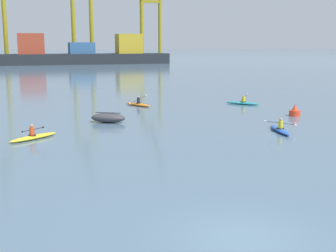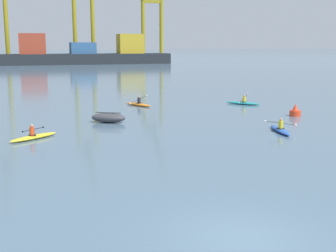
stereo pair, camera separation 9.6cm
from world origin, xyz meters
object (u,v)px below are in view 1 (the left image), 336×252
gantry_crane_east_mid (82,1)px  kayak_orange (138,104)px  gantry_crane_east (151,10)px  capsized_dinghy (108,118)px  kayak_yellow (33,137)px  kayak_blue (280,129)px  kayak_teal (243,103)px  channel_buoy (295,111)px  container_barge (82,54)px

gantry_crane_east_mid → kayak_orange: gantry_crane_east_mid is taller
gantry_crane_east_mid → gantry_crane_east: 22.95m
capsized_dinghy → kayak_yellow: bearing=-140.8°
kayak_yellow → kayak_blue: (15.62, -2.62, 0.00)m
kayak_blue → gantry_crane_east_mid: bearing=89.3°
kayak_yellow → kayak_teal: 22.03m
gantry_crane_east → gantry_crane_east_mid: bearing=-168.3°
gantry_crane_east_mid → kayak_blue: gantry_crane_east_mid is taller
capsized_dinghy → kayak_orange: 9.08m
gantry_crane_east_mid → capsized_dinghy: size_ratio=13.12×
channel_buoy → kayak_teal: 7.48m
capsized_dinghy → gantry_crane_east: bearing=72.6°
gantry_crane_east_mid → channel_buoy: gantry_crane_east_mid is taller
container_barge → kayak_orange: size_ratio=14.78×
gantry_crane_east → kayak_blue: bearing=-101.6°
kayak_blue → kayak_teal: bearing=73.3°
kayak_yellow → gantry_crane_east_mid: bearing=81.1°
gantry_crane_east → kayak_blue: 118.48m
gantry_crane_east_mid → kayak_orange: 97.18m
kayak_blue → kayak_teal: 13.46m
gantry_crane_east_mid → kayak_yellow: (-16.91, -107.71, -17.71)m
gantry_crane_east_mid → capsized_dinghy: bearing=-96.3°
channel_buoy → kayak_orange: 14.33m
capsized_dinghy → kayak_yellow: kayak_yellow is taller
gantry_crane_east_mid → gantry_crane_east: size_ratio=1.04×
kayak_blue → kayak_yellow: bearing=170.5°
gantry_crane_east → capsized_dinghy: (-33.89, -107.94, -15.77)m
gantry_crane_east_mid → kayak_blue: 111.75m
container_barge → capsized_dinghy: 95.19m
kayak_orange → gantry_crane_east_mid: bearing=85.7°
kayak_teal → gantry_crane_east: bearing=79.0°
kayak_teal → channel_buoy: bearing=-83.3°
container_barge → kayak_teal: (4.21, -88.80, -2.54)m
gantry_crane_east → kayak_yellow: gantry_crane_east is taller
capsized_dinghy → kayak_blue: (10.20, -7.04, -0.18)m
kayak_blue → kayak_orange: size_ratio=1.04×
container_barge → gantry_crane_east_mid: 17.54m
container_barge → kayak_teal: size_ratio=16.39×
gantry_crane_east_mid → kayak_orange: (-7.21, -95.28, -17.71)m
kayak_yellow → kayak_blue: size_ratio=0.90×
gantry_crane_east → kayak_teal: 105.22m
gantry_crane_east → kayak_blue: gantry_crane_east is taller
channel_buoy → container_barge: bearing=93.0°
capsized_dinghy → gantry_crane_east_mid: bearing=83.7°
gantry_crane_east_mid → capsized_dinghy: (-11.49, -103.29, -17.53)m
container_barge → channel_buoy: bearing=-87.0°
gantry_crane_east_mid → kayak_blue: bearing=-90.7°
gantry_crane_east → capsized_dinghy: gantry_crane_east is taller
kayak_yellow → kayak_orange: kayak_orange is taller
capsized_dinghy → kayak_orange: bearing=61.9°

